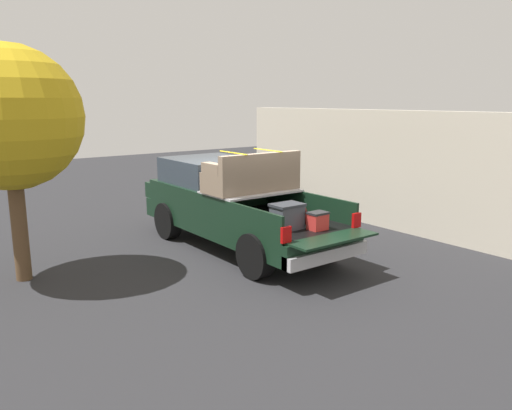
# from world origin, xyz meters

# --- Properties ---
(ground_plane) EXTENTS (40.00, 40.00, 0.00)m
(ground_plane) POSITION_xyz_m (0.00, 0.00, 0.00)
(ground_plane) COLOR #262628
(pickup_truck) EXTENTS (6.05, 2.06, 2.23)m
(pickup_truck) POSITION_xyz_m (0.38, 0.00, 0.99)
(pickup_truck) COLOR black
(pickup_truck) RESTS_ON ground_plane
(building_facade) EXTENTS (10.02, 0.36, 3.03)m
(building_facade) POSITION_xyz_m (-0.24, -4.25, 1.51)
(building_facade) COLOR beige
(building_facade) RESTS_ON ground_plane
(tree_background) EXTENTS (2.56, 2.56, 4.26)m
(tree_background) POSITION_xyz_m (0.80, 4.36, 2.96)
(tree_background) COLOR brown
(tree_background) RESTS_ON ground_plane
(trash_can) EXTENTS (0.60, 0.60, 0.98)m
(trash_can) POSITION_xyz_m (2.93, -2.86, 0.50)
(trash_can) COLOR #2D2D33
(trash_can) RESTS_ON ground_plane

